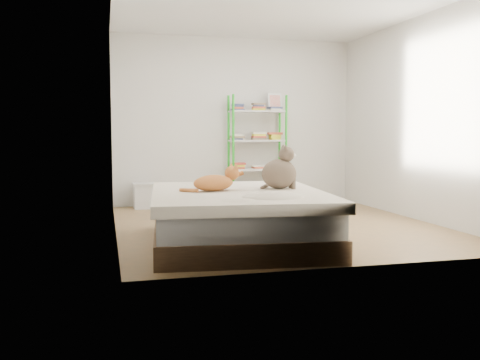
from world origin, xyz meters
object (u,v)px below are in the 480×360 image
object	(u,v)px
white_bin	(144,196)
cardboard_box	(298,202)
grey_cat	(279,167)
bed	(238,217)
shelf_unit	(258,152)
orange_cat	(213,181)

from	to	relation	value
white_bin	cardboard_box	bearing A→B (deg)	-25.91
grey_cat	cardboard_box	world-z (taller)	grey_cat
bed	cardboard_box	size ratio (longest dim) A/B	4.19
bed	white_bin	size ratio (longest dim) A/B	5.96
bed	white_bin	bearing A→B (deg)	110.37
shelf_unit	grey_cat	bearing A→B (deg)	-101.48
grey_cat	white_bin	world-z (taller)	grey_cat
orange_cat	white_bin	xyz separation A→B (m)	(-0.49, 2.77, -0.45)
cardboard_box	shelf_unit	bearing A→B (deg)	125.48
orange_cat	bed	bearing A→B (deg)	-29.37
bed	shelf_unit	distance (m)	3.08
bed	grey_cat	world-z (taller)	grey_cat
orange_cat	cardboard_box	bearing A→B (deg)	30.45
grey_cat	white_bin	xyz separation A→B (m)	(-1.20, 2.72, -0.57)
shelf_unit	white_bin	bearing A→B (deg)	-178.99
grey_cat	cardboard_box	bearing A→B (deg)	-22.36
cardboard_box	white_bin	distance (m)	2.29
shelf_unit	orange_cat	bearing A→B (deg)	-114.29
white_bin	bed	bearing A→B (deg)	-75.43
grey_cat	orange_cat	bearing A→B (deg)	97.65
grey_cat	cardboard_box	xyz separation A→B (m)	(0.86, 1.72, -0.60)
orange_cat	grey_cat	world-z (taller)	grey_cat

